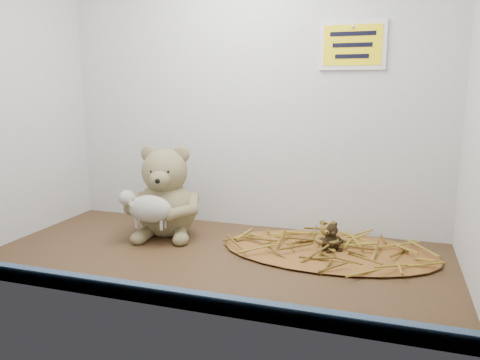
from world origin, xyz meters
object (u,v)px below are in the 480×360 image
(mini_teddy_tan, at_px, (327,234))
(mini_teddy_brown, at_px, (330,235))
(toy_lamb, at_px, (150,209))
(main_teddy, at_px, (166,191))

(mini_teddy_tan, bearing_deg, mini_teddy_brown, -38.06)
(toy_lamb, distance_m, mini_teddy_tan, 0.49)
(main_teddy, distance_m, toy_lamb, 0.10)
(main_teddy, distance_m, mini_teddy_tan, 0.49)
(mini_teddy_brown, bearing_deg, toy_lamb, 154.36)
(mini_teddy_tan, bearing_deg, main_teddy, 172.34)
(main_teddy, xyz_separation_m, toy_lamb, (0.00, -0.10, -0.03))
(mini_teddy_tan, distance_m, mini_teddy_brown, 0.01)
(main_teddy, distance_m, mini_teddy_brown, 0.49)
(main_teddy, bearing_deg, mini_teddy_tan, -14.14)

